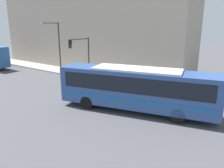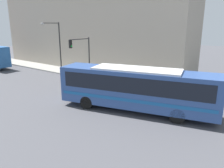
% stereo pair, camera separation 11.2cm
% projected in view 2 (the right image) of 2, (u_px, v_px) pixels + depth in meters
% --- Properties ---
extents(ground_plane, '(120.00, 120.00, 0.00)m').
position_uv_depth(ground_plane, '(160.00, 113.00, 16.72)').
color(ground_plane, '#47474C').
extents(sidewalk, '(3.20, 70.00, 0.16)m').
position_uv_depth(sidewalk, '(53.00, 69.00, 32.83)').
color(sidewalk, gray).
rests_on(sidewalk, ground_plane).
extents(building_facade, '(6.00, 32.44, 12.55)m').
position_uv_depth(building_facade, '(86.00, 26.00, 33.19)').
color(building_facade, '#9E9384').
rests_on(building_facade, ground_plane).
extents(city_bus, '(5.24, 12.23, 3.39)m').
position_uv_depth(city_bus, '(136.00, 87.00, 16.65)').
color(city_bus, '#2D4C8C').
rests_on(city_bus, ground_plane).
extents(fire_hydrant, '(0.24, 0.32, 0.75)m').
position_uv_depth(fire_hydrant, '(131.00, 81.00, 23.80)').
color(fire_hydrant, gold).
rests_on(fire_hydrant, sidewalk).
extents(traffic_light_pole, '(3.28, 0.35, 4.90)m').
position_uv_depth(traffic_light_pole, '(82.00, 51.00, 25.72)').
color(traffic_light_pole, '#2D2D2D').
rests_on(traffic_light_pole, sidewalk).
extents(parking_meter, '(0.14, 0.14, 1.39)m').
position_uv_depth(parking_meter, '(98.00, 71.00, 26.33)').
color(parking_meter, '#2D2D2D').
rests_on(parking_meter, sidewalk).
extents(street_lamp, '(2.93, 0.28, 6.66)m').
position_uv_depth(street_lamp, '(57.00, 43.00, 29.27)').
color(street_lamp, '#2D2D2D').
rests_on(street_lamp, sidewalk).
extents(pedestrian_near_corner, '(0.34, 0.34, 1.67)m').
position_uv_depth(pedestrian_near_corner, '(147.00, 78.00, 23.29)').
color(pedestrian_near_corner, '#47382D').
rests_on(pedestrian_near_corner, sidewalk).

